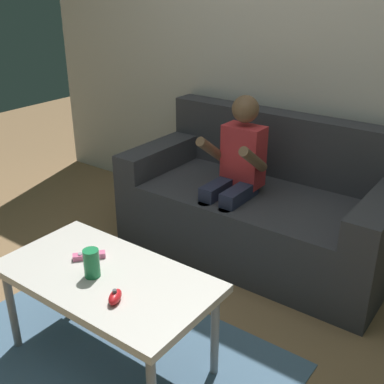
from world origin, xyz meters
name	(u,v)px	position (x,y,z in m)	size (l,w,h in m)	color
ground_plane	(126,356)	(0.00, 0.00, 0.00)	(8.55, 8.55, 0.00)	olive
wall_back	(301,37)	(0.00, 1.61, 1.25)	(4.27, 0.05, 2.50)	beige
couch	(262,206)	(0.01, 1.21, 0.29)	(1.62, 0.80, 0.81)	#38383D
person_seated_on_couch	(235,171)	(-0.08, 1.03, 0.56)	(0.33, 0.41, 0.98)	#282D47
coffee_table	(106,283)	(-0.04, -0.05, 0.41)	(0.93, 0.50, 0.45)	beige
area_rug	(113,357)	(-0.04, -0.05, 0.00)	(1.53, 1.01, 0.01)	slate
game_remote_pink_near_edge	(89,256)	(-0.19, 0.00, 0.46)	(0.12, 0.13, 0.03)	pink
nunchuk_red	(115,297)	(0.12, -0.15, 0.47)	(0.08, 0.10, 0.05)	red
soda_can	(92,263)	(-0.07, -0.08, 0.51)	(0.07, 0.07, 0.12)	#1E7F47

